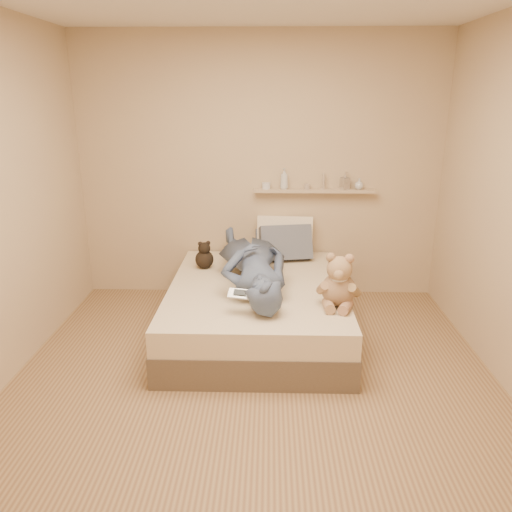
{
  "coord_description": "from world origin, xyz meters",
  "views": [
    {
      "loc": [
        0.1,
        -3.07,
        2.01
      ],
      "look_at": [
        0.0,
        0.65,
        0.8
      ],
      "focal_mm": 35.0,
      "sensor_mm": 36.0,
      "label": 1
    }
  ],
  "objects_px": {
    "teddy_bear": "(339,285)",
    "wall_shelf": "(315,191)",
    "bed": "(257,309)",
    "pillow_grey": "(286,243)",
    "pillow_cream": "(285,236)",
    "game_console": "(240,294)",
    "person": "(252,262)",
    "dark_plush": "(204,256)"
  },
  "relations": [
    {
      "from": "teddy_bear",
      "to": "wall_shelf",
      "type": "distance_m",
      "value": 1.43
    },
    {
      "from": "bed",
      "to": "pillow_grey",
      "type": "bearing_deg",
      "value": 68.93
    },
    {
      "from": "pillow_cream",
      "to": "pillow_grey",
      "type": "distance_m",
      "value": 0.14
    },
    {
      "from": "game_console",
      "to": "person",
      "type": "distance_m",
      "value": 0.64
    },
    {
      "from": "bed",
      "to": "pillow_grey",
      "type": "xyz_separation_m",
      "value": [
        0.27,
        0.69,
        0.4
      ]
    },
    {
      "from": "game_console",
      "to": "teddy_bear",
      "type": "xyz_separation_m",
      "value": [
        0.74,
        0.16,
        0.02
      ]
    },
    {
      "from": "pillow_cream",
      "to": "pillow_grey",
      "type": "height_order",
      "value": "pillow_cream"
    },
    {
      "from": "pillow_cream",
      "to": "person",
      "type": "relative_size",
      "value": 0.35
    },
    {
      "from": "person",
      "to": "wall_shelf",
      "type": "relative_size",
      "value": 1.32
    },
    {
      "from": "pillow_grey",
      "to": "pillow_cream",
      "type": "bearing_deg",
      "value": 92.3
    },
    {
      "from": "pillow_grey",
      "to": "person",
      "type": "height_order",
      "value": "person"
    },
    {
      "from": "bed",
      "to": "pillow_cream",
      "type": "height_order",
      "value": "pillow_cream"
    },
    {
      "from": "game_console",
      "to": "teddy_bear",
      "type": "height_order",
      "value": "teddy_bear"
    },
    {
      "from": "pillow_cream",
      "to": "wall_shelf",
      "type": "bearing_deg",
      "value": 15.25
    },
    {
      "from": "game_console",
      "to": "teddy_bear",
      "type": "bearing_deg",
      "value": 12.46
    },
    {
      "from": "bed",
      "to": "game_console",
      "type": "bearing_deg",
      "value": -100.01
    },
    {
      "from": "pillow_cream",
      "to": "person",
      "type": "distance_m",
      "value": 0.85
    },
    {
      "from": "game_console",
      "to": "pillow_grey",
      "type": "xyz_separation_m",
      "value": [
        0.37,
        1.3,
        0.01
      ]
    },
    {
      "from": "pillow_cream",
      "to": "wall_shelf",
      "type": "distance_m",
      "value": 0.54
    },
    {
      "from": "teddy_bear",
      "to": "wall_shelf",
      "type": "bearing_deg",
      "value": 93.63
    },
    {
      "from": "game_console",
      "to": "dark_plush",
      "type": "height_order",
      "value": "dark_plush"
    },
    {
      "from": "teddy_bear",
      "to": "pillow_cream",
      "type": "distance_m",
      "value": 1.33
    },
    {
      "from": "dark_plush",
      "to": "pillow_cream",
      "type": "bearing_deg",
      "value": 28.48
    },
    {
      "from": "teddy_bear",
      "to": "pillow_cream",
      "type": "xyz_separation_m",
      "value": [
        -0.38,
        1.27,
        0.02
      ]
    },
    {
      "from": "pillow_cream",
      "to": "person",
      "type": "height_order",
      "value": "pillow_cream"
    },
    {
      "from": "bed",
      "to": "dark_plush",
      "type": "xyz_separation_m",
      "value": [
        -0.5,
        0.42,
        0.34
      ]
    },
    {
      "from": "game_console",
      "to": "teddy_bear",
      "type": "relative_size",
      "value": 0.45
    },
    {
      "from": "person",
      "to": "teddy_bear",
      "type": "bearing_deg",
      "value": 136.15
    },
    {
      "from": "wall_shelf",
      "to": "dark_plush",
      "type": "bearing_deg",
      "value": -154.91
    },
    {
      "from": "bed",
      "to": "pillow_cream",
      "type": "bearing_deg",
      "value": 72.6
    },
    {
      "from": "bed",
      "to": "pillow_grey",
      "type": "distance_m",
      "value": 0.84
    },
    {
      "from": "dark_plush",
      "to": "pillow_grey",
      "type": "distance_m",
      "value": 0.82
    },
    {
      "from": "bed",
      "to": "person",
      "type": "bearing_deg",
      "value": 140.66
    },
    {
      "from": "bed",
      "to": "pillow_grey",
      "type": "height_order",
      "value": "pillow_grey"
    },
    {
      "from": "person",
      "to": "pillow_cream",
      "type": "bearing_deg",
      "value": -119.34
    },
    {
      "from": "pillow_cream",
      "to": "person",
      "type": "xyz_separation_m",
      "value": [
        -0.3,
        -0.8,
        -0.01
      ]
    },
    {
      "from": "teddy_bear",
      "to": "dark_plush",
      "type": "bearing_deg",
      "value": 143.01
    },
    {
      "from": "pillow_grey",
      "to": "game_console",
      "type": "bearing_deg",
      "value": -106.05
    },
    {
      "from": "game_console",
      "to": "pillow_cream",
      "type": "height_order",
      "value": "pillow_cream"
    },
    {
      "from": "person",
      "to": "pillow_grey",
      "type": "bearing_deg",
      "value": -123.65
    },
    {
      "from": "game_console",
      "to": "wall_shelf",
      "type": "xyz_separation_m",
      "value": [
        0.66,
        1.51,
        0.49
      ]
    },
    {
      "from": "pillow_grey",
      "to": "bed",
      "type": "bearing_deg",
      "value": -111.07
    }
  ]
}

